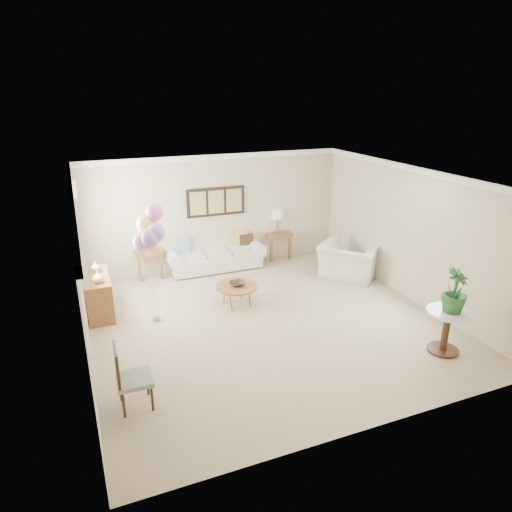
{
  "coord_description": "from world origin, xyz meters",
  "views": [
    {
      "loc": [
        -2.92,
        -6.68,
        3.93
      ],
      "look_at": [
        0.02,
        0.6,
        1.05
      ],
      "focal_mm": 32.0,
      "sensor_mm": 36.0,
      "label": 1
    }
  ],
  "objects_px": {
    "sofa": "(214,254)",
    "coffee_table": "(237,287)",
    "armchair": "(349,261)",
    "balloon_cluster": "(149,231)",
    "accent_chair": "(129,376)"
  },
  "relations": [
    {
      "from": "coffee_table",
      "to": "accent_chair",
      "type": "distance_m",
      "value": 3.27
    },
    {
      "from": "sofa",
      "to": "balloon_cluster",
      "type": "relative_size",
      "value": 1.06
    },
    {
      "from": "coffee_table",
      "to": "accent_chair",
      "type": "bearing_deg",
      "value": -134.69
    },
    {
      "from": "sofa",
      "to": "coffee_table",
      "type": "height_order",
      "value": "sofa"
    },
    {
      "from": "sofa",
      "to": "coffee_table",
      "type": "bearing_deg",
      "value": -95.04
    },
    {
      "from": "balloon_cluster",
      "to": "sofa",
      "type": "bearing_deg",
      "value": 50.38
    },
    {
      "from": "armchair",
      "to": "balloon_cluster",
      "type": "height_order",
      "value": "balloon_cluster"
    },
    {
      "from": "armchair",
      "to": "accent_chair",
      "type": "height_order",
      "value": "accent_chair"
    },
    {
      "from": "armchair",
      "to": "accent_chair",
      "type": "bearing_deg",
      "value": 79.68
    },
    {
      "from": "sofa",
      "to": "accent_chair",
      "type": "height_order",
      "value": "accent_chair"
    },
    {
      "from": "sofa",
      "to": "accent_chair",
      "type": "xyz_separation_m",
      "value": [
        -2.48,
        -4.37,
        0.14
      ]
    },
    {
      "from": "armchair",
      "to": "accent_chair",
      "type": "xyz_separation_m",
      "value": [
        -5.06,
        -2.73,
        0.09
      ]
    },
    {
      "from": "balloon_cluster",
      "to": "armchair",
      "type": "bearing_deg",
      "value": 6.05
    },
    {
      "from": "sofa",
      "to": "armchair",
      "type": "xyz_separation_m",
      "value": [
        2.58,
        -1.64,
        0.05
      ]
    },
    {
      "from": "sofa",
      "to": "armchair",
      "type": "relative_size",
      "value": 1.94
    }
  ]
}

